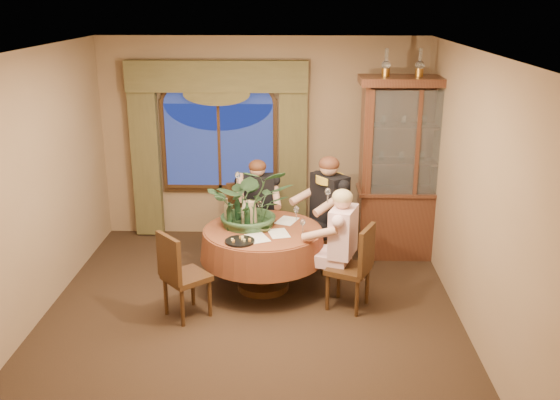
{
  "coord_description": "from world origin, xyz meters",
  "views": [
    {
      "loc": [
        0.48,
        -6.03,
        3.3
      ],
      "look_at": [
        0.3,
        0.67,
        1.1
      ],
      "focal_mm": 40.0,
      "sensor_mm": 36.0,
      "label": 1
    }
  ],
  "objects_px": {
    "person_scarf": "(329,213)",
    "wine_bottle_2": "(237,209)",
    "person_pink": "(343,247)",
    "olive_bowl": "(264,229)",
    "oil_lamp_left": "(386,62)",
    "stoneware_vase": "(251,213)",
    "person_back": "(258,208)",
    "oil_lamp_right": "(454,63)",
    "dining_table": "(263,259)",
    "chair_right": "(348,267)",
    "chair_back_right": "(325,232)",
    "china_cabinet": "(413,169)",
    "chair_front_left": "(187,275)",
    "oil_lamp_center": "(420,62)",
    "wine_bottle_0": "(230,217)",
    "wine_bottle_4": "(227,212)",
    "centerpiece_plant": "(252,173)",
    "wine_bottle_3": "(244,215)",
    "chair_back": "(246,222)",
    "wine_bottle_1": "(247,216)"
  },
  "relations": [
    {
      "from": "person_scarf",
      "to": "wine_bottle_3",
      "type": "distance_m",
      "value": 1.17
    },
    {
      "from": "wine_bottle_3",
      "to": "wine_bottle_4",
      "type": "xyz_separation_m",
      "value": [
        -0.21,
        0.09,
        0.0
      ]
    },
    {
      "from": "chair_back_right",
      "to": "wine_bottle_0",
      "type": "xyz_separation_m",
      "value": [
        -1.12,
        -0.67,
        0.44
      ]
    },
    {
      "from": "centerpiece_plant",
      "to": "wine_bottle_3",
      "type": "xyz_separation_m",
      "value": [
        -0.08,
        -0.12,
        -0.46
      ]
    },
    {
      "from": "oil_lamp_center",
      "to": "oil_lamp_right",
      "type": "height_order",
      "value": "same"
    },
    {
      "from": "oil_lamp_right",
      "to": "chair_right",
      "type": "distance_m",
      "value": 2.87
    },
    {
      "from": "stoneware_vase",
      "to": "dining_table",
      "type": "bearing_deg",
      "value": -40.11
    },
    {
      "from": "person_pink",
      "to": "wine_bottle_4",
      "type": "distance_m",
      "value": 1.41
    },
    {
      "from": "person_back",
      "to": "person_scarf",
      "type": "xyz_separation_m",
      "value": [
        0.91,
        -0.37,
        0.07
      ]
    },
    {
      "from": "oil_lamp_right",
      "to": "wine_bottle_2",
      "type": "relative_size",
      "value": 1.03
    },
    {
      "from": "stoneware_vase",
      "to": "wine_bottle_3",
      "type": "bearing_deg",
      "value": -121.59
    },
    {
      "from": "chair_back",
      "to": "wine_bottle_0",
      "type": "bearing_deg",
      "value": 68.23
    },
    {
      "from": "person_pink",
      "to": "wine_bottle_3",
      "type": "distance_m",
      "value": 1.18
    },
    {
      "from": "china_cabinet",
      "to": "person_pink",
      "type": "relative_size",
      "value": 1.78
    },
    {
      "from": "chair_front_left",
      "to": "wine_bottle_4",
      "type": "xyz_separation_m",
      "value": [
        0.36,
        0.79,
        0.44
      ]
    },
    {
      "from": "chair_back",
      "to": "wine_bottle_1",
      "type": "bearing_deg",
      "value": 79.75
    },
    {
      "from": "wine_bottle_0",
      "to": "chair_right",
      "type": "bearing_deg",
      "value": -15.89
    },
    {
      "from": "chair_back",
      "to": "person_back",
      "type": "bearing_deg",
      "value": 173.89
    },
    {
      "from": "olive_bowl",
      "to": "stoneware_vase",
      "type": "bearing_deg",
      "value": 130.45
    },
    {
      "from": "oil_lamp_center",
      "to": "chair_back_right",
      "type": "relative_size",
      "value": 0.35
    },
    {
      "from": "china_cabinet",
      "to": "wine_bottle_3",
      "type": "distance_m",
      "value": 2.35
    },
    {
      "from": "chair_front_left",
      "to": "wine_bottle_1",
      "type": "distance_m",
      "value": 0.98
    },
    {
      "from": "chair_back",
      "to": "wine_bottle_4",
      "type": "height_order",
      "value": "wine_bottle_4"
    },
    {
      "from": "oil_lamp_center",
      "to": "chair_back_right",
      "type": "height_order",
      "value": "oil_lamp_center"
    },
    {
      "from": "china_cabinet",
      "to": "centerpiece_plant",
      "type": "distance_m",
      "value": 2.22
    },
    {
      "from": "stoneware_vase",
      "to": "olive_bowl",
      "type": "height_order",
      "value": "stoneware_vase"
    },
    {
      "from": "china_cabinet",
      "to": "wine_bottle_1",
      "type": "relative_size",
      "value": 7.14
    },
    {
      "from": "dining_table",
      "to": "wine_bottle_1",
      "type": "bearing_deg",
      "value": -165.33
    },
    {
      "from": "person_back",
      "to": "wine_bottle_0",
      "type": "relative_size",
      "value": 4.01
    },
    {
      "from": "chair_right",
      "to": "chair_back_right",
      "type": "distance_m",
      "value": 1.07
    },
    {
      "from": "oil_lamp_right",
      "to": "wine_bottle_1",
      "type": "bearing_deg",
      "value": -155.46
    },
    {
      "from": "wine_bottle_2",
      "to": "olive_bowl",
      "type": "bearing_deg",
      "value": -40.31
    },
    {
      "from": "oil_lamp_left",
      "to": "centerpiece_plant",
      "type": "relative_size",
      "value": 0.31
    },
    {
      "from": "person_scarf",
      "to": "chair_back_right",
      "type": "bearing_deg",
      "value": 43.91
    },
    {
      "from": "chair_back_right",
      "to": "wine_bottle_2",
      "type": "relative_size",
      "value": 2.91
    },
    {
      "from": "chair_front_left",
      "to": "person_back",
      "type": "relative_size",
      "value": 0.72
    },
    {
      "from": "olive_bowl",
      "to": "chair_back_right",
      "type": "bearing_deg",
      "value": 43.11
    },
    {
      "from": "dining_table",
      "to": "centerpiece_plant",
      "type": "distance_m",
      "value": 1.02
    },
    {
      "from": "dining_table",
      "to": "person_scarf",
      "type": "bearing_deg",
      "value": 37.18
    },
    {
      "from": "person_pink",
      "to": "olive_bowl",
      "type": "bearing_deg",
      "value": 93.91
    },
    {
      "from": "oil_lamp_center",
      "to": "wine_bottle_2",
      "type": "xyz_separation_m",
      "value": [
        -2.18,
        -0.87,
        -1.61
      ]
    },
    {
      "from": "oil_lamp_left",
      "to": "oil_lamp_right",
      "type": "bearing_deg",
      "value": 0.0
    },
    {
      "from": "china_cabinet",
      "to": "chair_front_left",
      "type": "relative_size",
      "value": 2.46
    },
    {
      "from": "wine_bottle_4",
      "to": "olive_bowl",
      "type": "bearing_deg",
      "value": -21.96
    },
    {
      "from": "chair_back",
      "to": "chair_front_left",
      "type": "distance_m",
      "value": 1.7
    },
    {
      "from": "stoneware_vase",
      "to": "wine_bottle_1",
      "type": "relative_size",
      "value": 0.89
    },
    {
      "from": "oil_lamp_left",
      "to": "stoneware_vase",
      "type": "relative_size",
      "value": 1.15
    },
    {
      "from": "wine_bottle_2",
      "to": "centerpiece_plant",
      "type": "bearing_deg",
      "value": -20.46
    },
    {
      "from": "china_cabinet",
      "to": "dining_table",
      "type": "bearing_deg",
      "value": -150.13
    },
    {
      "from": "person_scarf",
      "to": "wine_bottle_2",
      "type": "bearing_deg",
      "value": 72.65
    }
  ]
}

